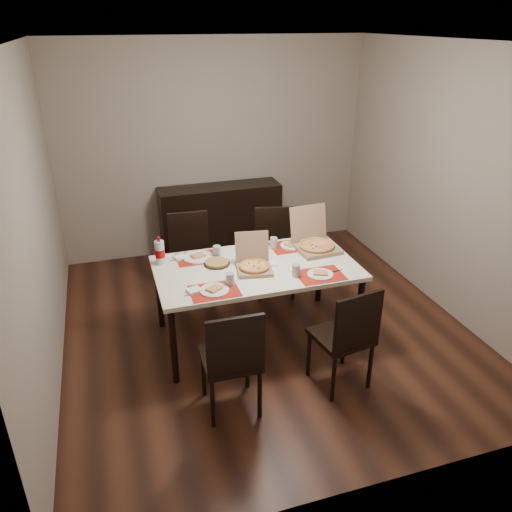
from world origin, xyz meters
name	(u,v)px	position (x,y,z in m)	size (l,w,h in m)	color
ground	(264,326)	(0.00, 0.00, -0.01)	(3.80, 4.00, 0.02)	#412114
room_walls	(251,142)	(0.00, 0.43, 1.73)	(3.84, 4.02, 2.62)	gray
sideboard	(221,220)	(0.00, 1.78, 0.45)	(1.50, 0.40, 0.90)	black
dining_table	(256,273)	(-0.13, -0.14, 0.68)	(1.80, 1.00, 0.75)	#EEEAC8
chair_near_left	(232,358)	(-0.60, -1.07, 0.51)	(0.43, 0.43, 0.93)	black
chair_near_right	(347,335)	(0.34, -1.05, 0.51)	(0.48, 0.48, 0.93)	black
chair_far_left	(191,253)	(-0.56, 0.81, 0.51)	(0.45, 0.45, 0.93)	black
chair_far_right	(275,247)	(0.34, 0.68, 0.51)	(0.51, 0.51, 0.93)	black
setting_near_left	(216,287)	(-0.57, -0.46, 0.77)	(0.45, 0.30, 0.11)	#B4180C
setting_near_right	(313,273)	(0.29, -0.47, 0.77)	(0.48, 0.30, 0.11)	#B4180C
setting_far_left	(201,256)	(-0.57, 0.17, 0.77)	(0.47, 0.30, 0.11)	#B4180C
setting_far_right	(286,245)	(0.27, 0.16, 0.77)	(0.48, 0.30, 0.11)	#B4180C
napkin_loose	(271,263)	(0.01, -0.15, 0.76)	(0.12, 0.11, 0.02)	white
pizza_box_center	(254,264)	(-0.17, -0.20, 0.80)	(0.35, 0.38, 0.30)	#8A6A4F
pizza_box_right	(315,243)	(0.52, 0.04, 0.81)	(0.41, 0.45, 0.38)	#8A6A4F
faina_plate	(217,263)	(-0.46, -0.01, 0.76)	(0.24, 0.24, 0.03)	black
dip_bowl	(253,254)	(-0.10, 0.07, 0.76)	(0.11, 0.11, 0.03)	white
soda_bottle	(160,252)	(-0.94, 0.16, 0.86)	(0.09, 0.09, 0.26)	silver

